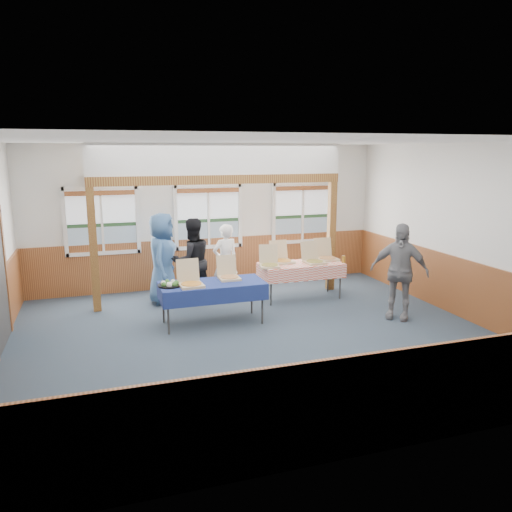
{
  "coord_description": "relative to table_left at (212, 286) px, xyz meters",
  "views": [
    {
      "loc": [
        -2.45,
        -7.5,
        3.05
      ],
      "look_at": [
        0.33,
        1.0,
        1.16
      ],
      "focal_mm": 35.0,
      "sensor_mm": 36.0,
      "label": 1
    }
  ],
  "objects": [
    {
      "name": "floor",
      "position": [
        0.53,
        -0.89,
        -0.7
      ],
      "size": [
        8.0,
        8.0,
        0.0
      ],
      "primitive_type": "plane",
      "color": "#2B3646",
      "rests_on": "ground"
    },
    {
      "name": "ceiling",
      "position": [
        0.53,
        -0.89,
        2.5
      ],
      "size": [
        8.0,
        8.0,
        0.0
      ],
      "primitive_type": "plane",
      "rotation": [
        3.14,
        0.0,
        0.0
      ],
      "color": "white",
      "rests_on": "wall_back"
    },
    {
      "name": "wall_back",
      "position": [
        0.53,
        2.61,
        0.9
      ],
      "size": [
        8.0,
        0.0,
        8.0
      ],
      "primitive_type": "plane",
      "rotation": [
        1.57,
        0.0,
        0.0
      ],
      "color": "silver",
      "rests_on": "floor"
    },
    {
      "name": "wall_front",
      "position": [
        0.53,
        -4.39,
        0.9
      ],
      "size": [
        8.0,
        0.0,
        8.0
      ],
      "primitive_type": "plane",
      "rotation": [
        -1.57,
        0.0,
        0.0
      ],
      "color": "silver",
      "rests_on": "floor"
    },
    {
      "name": "wall_right",
      "position": [
        4.53,
        -0.89,
        0.9
      ],
      "size": [
        0.0,
        8.0,
        8.0
      ],
      "primitive_type": "plane",
      "rotation": [
        1.57,
        0.0,
        -1.57
      ],
      "color": "silver",
      "rests_on": "floor"
    },
    {
      "name": "wainscot_back",
      "position": [
        0.53,
        2.59,
        -0.15
      ],
      "size": [
        7.98,
        0.05,
        1.1
      ],
      "primitive_type": "cube",
      "color": "brown",
      "rests_on": "floor"
    },
    {
      "name": "wainscot_front",
      "position": [
        0.53,
        -4.36,
        -0.15
      ],
      "size": [
        7.98,
        0.05,
        1.1
      ],
      "primitive_type": "cube",
      "color": "brown",
      "rests_on": "floor"
    },
    {
      "name": "wainscot_right",
      "position": [
        4.51,
        -0.89,
        -0.15
      ],
      "size": [
        0.05,
        6.98,
        1.1
      ],
      "primitive_type": "cube",
      "color": "brown",
      "rests_on": "floor"
    },
    {
      "name": "window_left",
      "position": [
        -1.77,
        2.57,
        0.98
      ],
      "size": [
        1.56,
        0.1,
        1.46
      ],
      "color": "white",
      "rests_on": "wall_back"
    },
    {
      "name": "window_mid",
      "position": [
        0.53,
        2.57,
        0.98
      ],
      "size": [
        1.56,
        0.1,
        1.46
      ],
      "color": "white",
      "rests_on": "wall_back"
    },
    {
      "name": "window_right",
      "position": [
        2.83,
        2.57,
        0.98
      ],
      "size": [
        1.56,
        0.1,
        1.46
      ],
      "color": "white",
      "rests_on": "wall_back"
    },
    {
      "name": "post_left",
      "position": [
        -1.97,
        1.41,
        0.5
      ],
      "size": [
        0.15,
        0.15,
        2.4
      ],
      "primitive_type": "cube",
      "color": "#602E15",
      "rests_on": "floor"
    },
    {
      "name": "post_right",
      "position": [
        3.03,
        1.41,
        0.5
      ],
      "size": [
        0.15,
        0.15,
        2.4
      ],
      "primitive_type": "cube",
      "color": "#602E15",
      "rests_on": "floor"
    },
    {
      "name": "cross_beam",
      "position": [
        0.53,
        1.41,
        1.79
      ],
      "size": [
        5.15,
        0.18,
        0.18
      ],
      "primitive_type": "cube",
      "color": "#602E15",
      "rests_on": "post_left"
    },
    {
      "name": "table_left",
      "position": [
        0.0,
        0.0,
        0.0
      ],
      "size": [
        1.89,
        0.91,
        0.76
      ],
      "rotation": [
        0.0,
        0.0,
        -0.05
      ],
      "color": "#303030",
      "rests_on": "floor"
    },
    {
      "name": "table_right",
      "position": [
        2.13,
        0.95,
        -0.0
      ],
      "size": [
        1.73,
        0.79,
        0.76
      ],
      "rotation": [
        0.0,
        0.0,
        0.02
      ],
      "color": "#303030",
      "rests_on": "floor"
    },
    {
      "name": "pizza_box_a",
      "position": [
        -0.4,
        -0.11,
        0.12
      ],
      "size": [
        0.42,
        0.51,
        0.44
      ],
      "rotation": [
        0.0,
        0.0,
        0.05
      ],
      "color": "#CCB188",
      "rests_on": "table_left"
    },
    {
      "name": "pizza_box_b",
      "position": [
        0.35,
        0.16,
        0.12
      ],
      "size": [
        0.38,
        0.46,
        0.4
      ],
      "rotation": [
        0.0,
        0.0,
        -0.01
      ],
      "color": "#CCB188",
      "rests_on": "table_left"
    },
    {
      "name": "pizza_box_c",
      "position": [
        1.38,
        0.85,
        0.12
      ],
      "size": [
        0.48,
        0.54,
        0.42
      ],
      "rotation": [
        0.0,
        0.0,
        -0.22
      ],
      "color": "#CCB188",
      "rests_on": "table_right"
    },
    {
      "name": "pizza_box_d",
      "position": [
        1.77,
        1.15,
        0.12
      ],
      "size": [
        0.43,
        0.51,
        0.44
      ],
      "rotation": [
        0.0,
        0.0,
        0.06
      ],
      "color": "#CCB188",
      "rests_on": "table_right"
    },
    {
      "name": "pizza_box_e",
      "position": [
        2.37,
        0.88,
        0.12
      ],
      "size": [
        0.43,
        0.51,
        0.43
      ],
      "rotation": [
        0.0,
        0.0,
        0.07
      ],
      "color": "#CCB188",
      "rests_on": "table_right"
    },
    {
      "name": "pizza_box_f",
      "position": [
        2.78,
        1.1,
        0.12
      ],
      "size": [
        0.4,
        0.49,
        0.44
      ],
      "rotation": [
        0.0,
        0.0,
        0.0
      ],
      "color": "#CCB188",
      "rests_on": "table_right"
    },
    {
      "name": "veggie_tray",
      "position": [
        -0.75,
        -0.0,
        0.09
      ],
      "size": [
        0.42,
        0.42,
        0.09
      ],
      "color": "black",
      "rests_on": "table_left"
    },
    {
      "name": "drink_glass",
      "position": [
        2.98,
        0.7,
        0.13
      ],
      "size": [
        0.07,
        0.07,
        0.15
      ],
      "primitive_type": "cylinder",
      "color": "#9B6719",
      "rests_on": "table_right"
    },
    {
      "name": "woman_white",
      "position": [
        0.63,
        1.5,
        0.09
      ],
      "size": [
        0.64,
        0.5,
        1.57
      ],
      "primitive_type": "imported",
      "rotation": [
        0.0,
        0.0,
        3.37
      ],
      "color": "white",
      "rests_on": "floor"
    },
    {
      "name": "woman_black",
      "position": [
        -0.09,
        1.39,
        0.17
      ],
      "size": [
        0.94,
        0.79,
        1.74
      ],
      "primitive_type": "imported",
      "rotation": [
        0.0,
        0.0,
        3.31
      ],
      "color": "black",
      "rests_on": "floor"
    },
    {
      "name": "man_blue",
      "position": [
        -0.66,
        1.54,
        0.22
      ],
      "size": [
        0.83,
        1.04,
        1.85
      ],
      "primitive_type": "imported",
      "rotation": [
        0.0,
        0.0,
        1.26
      ],
      "color": "#395F90",
      "rests_on": "floor"
    },
    {
      "name": "person_grey",
      "position": [
        3.33,
        -0.77,
        0.19
      ],
      "size": [
        1.07,
        1.02,
        1.78
      ],
      "primitive_type": "imported",
      "rotation": [
        0.0,
        0.0,
        -0.74
      ],
      "color": "gray",
      "rests_on": "floor"
    }
  ]
}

